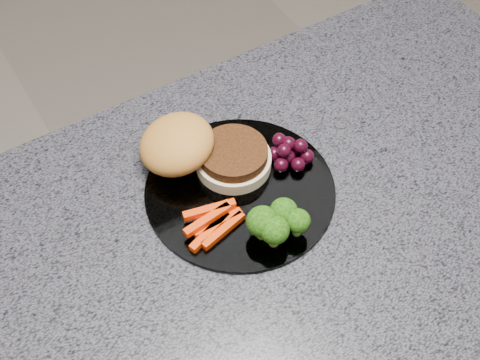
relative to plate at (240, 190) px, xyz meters
name	(u,v)px	position (x,y,z in m)	size (l,w,h in m)	color
countertop	(231,249)	(-0.05, -0.06, -0.02)	(1.20, 0.60, 0.04)	#4A4953
plate	(240,190)	(0.00, 0.00, 0.00)	(0.26, 0.26, 0.01)	white
burger	(197,151)	(-0.03, 0.07, 0.03)	(0.20, 0.19, 0.06)	beige
carrot_sticks	(213,222)	(-0.06, -0.03, 0.01)	(0.09, 0.06, 0.02)	#E63503
broccoli	(276,222)	(0.00, -0.09, 0.03)	(0.08, 0.06, 0.05)	olive
grape_bunch	(289,152)	(0.09, 0.01, 0.02)	(0.06, 0.06, 0.04)	black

